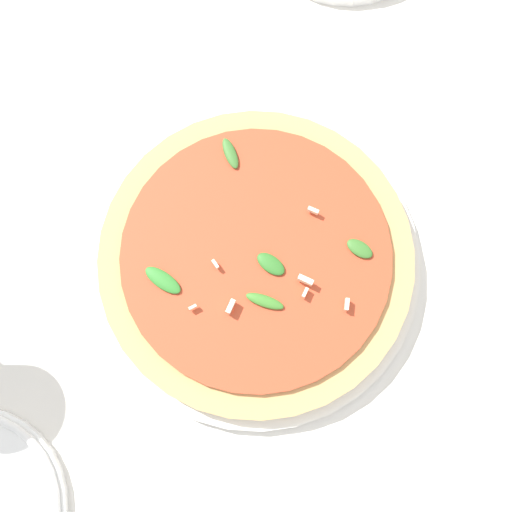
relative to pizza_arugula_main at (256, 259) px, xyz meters
name	(u,v)px	position (x,y,z in m)	size (l,w,h in m)	color
ground_plane	(270,218)	(0.03, -0.04, -0.02)	(6.00, 6.00, 0.00)	silver
pizza_arugula_main	(256,259)	(0.00, 0.00, 0.00)	(0.32, 0.32, 0.05)	white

